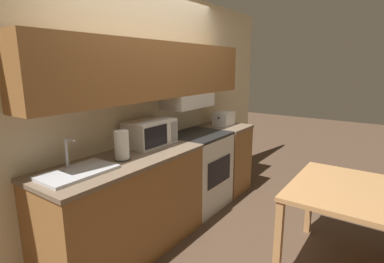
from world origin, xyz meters
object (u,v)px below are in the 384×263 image
toaster (224,118)px  paper_towel_roll (122,145)px  sink_basin (78,171)px  microwave (150,133)px  dining_table (344,199)px  stove_range (198,170)px

toaster → paper_towel_roll: (-1.86, -0.02, 0.03)m
toaster → sink_basin: (-2.30, -0.02, -0.08)m
microwave → toaster: bearing=-4.1°
toaster → dining_table: size_ratio=0.26×
paper_towel_roll → dining_table: size_ratio=0.25×
microwave → paper_towel_roll: 0.51m
stove_range → paper_towel_roll: (-1.21, -0.01, 0.59)m
stove_range → sink_basin: sink_basin is taller
sink_basin → dining_table: sink_basin is taller
paper_towel_roll → sink_basin: bearing=178.9°
sink_basin → dining_table: (1.32, -1.67, -0.29)m
paper_towel_roll → dining_table: paper_towel_roll is taller
microwave → toaster: (1.37, -0.10, -0.04)m
sink_basin → dining_table: 2.15m
sink_basin → paper_towel_roll: sink_basin is taller
toaster → sink_basin: sink_basin is taller
microwave → dining_table: microwave is taller
paper_towel_roll → dining_table: bearing=-61.9°
stove_range → microwave: (-0.71, 0.11, 0.59)m
dining_table → sink_basin: bearing=128.5°
stove_range → paper_towel_roll: paper_towel_roll is taller
stove_range → dining_table: size_ratio=0.90×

